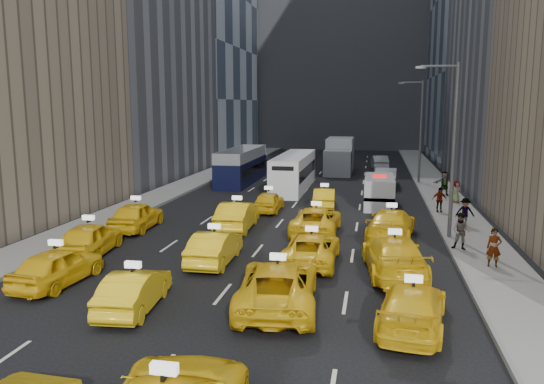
{
  "coord_description": "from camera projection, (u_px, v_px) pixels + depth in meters",
  "views": [
    {
      "loc": [
        5.33,
        -16.02,
        6.91
      ],
      "look_at": [
        -0.3,
        13.19,
        2.0
      ],
      "focal_mm": 35.0,
      "sensor_mm": 36.0,
      "label": 1
    }
  ],
  "objects": [
    {
      "name": "misc_car_3",
      "position": [
        304.0,
        161.0,
        59.01
      ],
      "size": [
        2.13,
        4.55,
        1.5
      ],
      "primitive_type": "imported",
      "rotation": [
        0.0,
        0.0,
        3.06
      ],
      "color": "black",
      "rests_on": "ground"
    },
    {
      "name": "taxi_6",
      "position": [
        278.0,
        285.0,
        18.21
      ],
      "size": [
        3.18,
        5.9,
        1.57
      ],
      "primitive_type": "imported",
      "rotation": [
        0.0,
        0.0,
        3.24
      ],
      "color": "yellow",
      "rests_on": "ground"
    },
    {
      "name": "streetlight_far",
      "position": [
        420.0,
        128.0,
        46.12
      ],
      "size": [
        2.15,
        0.22,
        9.0
      ],
      "color": "#595B60",
      "rests_on": "ground"
    },
    {
      "name": "ground",
      "position": [
        206.0,
        315.0,
        17.64
      ],
      "size": [
        160.0,
        160.0,
        0.0
      ],
      "primitive_type": "plane",
      "color": "black",
      "rests_on": "ground"
    },
    {
      "name": "streetlight_near",
      "position": [
        452.0,
        145.0,
        26.75
      ],
      "size": [
        2.15,
        0.22,
        9.0
      ],
      "color": "#595B60",
      "rests_on": "ground"
    },
    {
      "name": "pedestrian_5",
      "position": [
        445.0,
        183.0,
        39.91
      ],
      "size": [
        1.69,
        0.52,
        1.81
      ],
      "primitive_type": "imported",
      "rotation": [
        0.0,
        0.0,
        -0.02
      ],
      "color": "gray",
      "rests_on": "sidewalk_east"
    },
    {
      "name": "building_backdrop",
      "position": [
        344.0,
        21.0,
        84.13
      ],
      "size": [
        30.0,
        12.0,
        40.0
      ],
      "primitive_type": "cube",
      "color": "slate",
      "rests_on": "ground"
    },
    {
      "name": "taxi_4",
      "position": [
        57.0,
        266.0,
        20.47
      ],
      "size": [
        2.07,
        4.43,
        1.47
      ],
      "primitive_type": "imported",
      "rotation": [
        0.0,
        0.0,
        3.06
      ],
      "color": "yellow",
      "rests_on": "ground"
    },
    {
      "name": "city_bus",
      "position": [
        294.0,
        172.0,
        43.79
      ],
      "size": [
        2.9,
        11.17,
        2.86
      ],
      "rotation": [
        0.0,
        0.0,
        0.05
      ],
      "color": "silver",
      "rests_on": "ground"
    },
    {
      "name": "taxi_17",
      "position": [
        324.0,
        198.0,
        35.96
      ],
      "size": [
        1.65,
        4.1,
        1.32
      ],
      "primitive_type": "imported",
      "rotation": [
        0.0,
        0.0,
        3.21
      ],
      "color": "yellow",
      "rests_on": "ground"
    },
    {
      "name": "curb_west",
      "position": [
        195.0,
        189.0,
        43.53
      ],
      "size": [
        0.15,
        90.0,
        0.18
      ],
      "primitive_type": "cube",
      "color": "slate",
      "rests_on": "ground"
    },
    {
      "name": "misc_car_1",
      "position": [
        255.0,
        163.0,
        55.91
      ],
      "size": [
        3.12,
        5.91,
        1.58
      ],
      "primitive_type": "imported",
      "rotation": [
        0.0,
        0.0,
        3.23
      ],
      "color": "black",
      "rests_on": "ground"
    },
    {
      "name": "taxi_10",
      "position": [
        311.0,
        249.0,
        23.22
      ],
      "size": [
        2.26,
        4.87,
        1.35
      ],
      "primitive_type": "imported",
      "rotation": [
        0.0,
        0.0,
        3.14
      ],
      "color": "yellow",
      "rests_on": "ground"
    },
    {
      "name": "pedestrian_3",
      "position": [
        439.0,
        200.0,
        33.66
      ],
      "size": [
        0.97,
        0.52,
        1.58
      ],
      "primitive_type": "imported",
      "rotation": [
        0.0,
        0.0,
        0.11
      ],
      "color": "gray",
      "rests_on": "sidewalk_east"
    },
    {
      "name": "taxi_7",
      "position": [
        412.0,
        307.0,
        16.49
      ],
      "size": [
        2.59,
        5.01,
        1.39
      ],
      "primitive_type": "imported",
      "rotation": [
        0.0,
        0.0,
        3.0
      ],
      "color": "yellow",
      "rests_on": "ground"
    },
    {
      "name": "misc_car_0",
      "position": [
        386.0,
        177.0,
        44.97
      ],
      "size": [
        1.99,
        5.11,
        1.66
      ],
      "primitive_type": "imported",
      "rotation": [
        0.0,
        0.0,
        3.1
      ],
      "color": "#B8BBC0",
      "rests_on": "ground"
    },
    {
      "name": "misc_car_2",
      "position": [
        338.0,
        157.0,
        62.35
      ],
      "size": [
        2.65,
        5.6,
        1.58
      ],
      "primitive_type": "imported",
      "rotation": [
        0.0,
        0.0,
        3.06
      ],
      "color": "slate",
      "rests_on": "ground"
    },
    {
      "name": "pedestrian_2",
      "position": [
        465.0,
        212.0,
        29.75
      ],
      "size": [
        1.05,
        0.48,
        1.6
      ],
      "primitive_type": "imported",
      "rotation": [
        0.0,
        0.0,
        -0.05
      ],
      "color": "gray",
      "rests_on": "sidewalk_east"
    },
    {
      "name": "double_decker",
      "position": [
        242.0,
        166.0,
        47.37
      ],
      "size": [
        2.7,
        10.37,
        2.99
      ],
      "rotation": [
        0.0,
        0.0,
        -0.03
      ],
      "color": "black",
      "rests_on": "ground"
    },
    {
      "name": "taxi_13",
      "position": [
        237.0,
        215.0,
        29.62
      ],
      "size": [
        1.83,
        4.83,
        1.57
      ],
      "primitive_type": "imported",
      "rotation": [
        0.0,
        0.0,
        3.18
      ],
      "color": "yellow",
      "rests_on": "ground"
    },
    {
      "name": "taxi_11",
      "position": [
        394.0,
        256.0,
        21.68
      ],
      "size": [
        2.87,
        5.73,
        1.6
      ],
      "primitive_type": "imported",
      "rotation": [
        0.0,
        0.0,
        3.26
      ],
      "color": "yellow",
      "rests_on": "ground"
    },
    {
      "name": "curb_east",
      "position": [
        422.0,
        196.0,
        40.15
      ],
      "size": [
        0.15,
        90.0,
        0.18
      ],
      "primitive_type": "cube",
      "color": "slate",
      "rests_on": "ground"
    },
    {
      "name": "sidewalk_east",
      "position": [
        442.0,
        197.0,
        39.89
      ],
      "size": [
        3.0,
        90.0,
        0.15
      ],
      "primitive_type": "cube",
      "color": "gray",
      "rests_on": "ground"
    },
    {
      "name": "misc_car_4",
      "position": [
        380.0,
        162.0,
        57.57
      ],
      "size": [
        1.96,
        4.63,
        1.48
      ],
      "primitive_type": "imported",
      "rotation": [
        0.0,
        0.0,
        3.23
      ],
      "color": "#96999D",
      "rests_on": "ground"
    },
    {
      "name": "taxi_8",
      "position": [
        90.0,
        239.0,
        24.53
      ],
      "size": [
        2.37,
        4.76,
        1.56
      ],
      "primitive_type": "imported",
      "rotation": [
        0.0,
        0.0,
        3.26
      ],
      "color": "yellow",
      "rests_on": "ground"
    },
    {
      "name": "taxi_16",
      "position": [
        269.0,
        201.0,
        34.61
      ],
      "size": [
        1.59,
        3.94,
        1.34
      ],
      "primitive_type": "imported",
      "rotation": [
        0.0,
        0.0,
        3.14
      ],
      "color": "yellow",
      "rests_on": "ground"
    },
    {
      "name": "sidewalk_west",
      "position": [
        178.0,
        188.0,
        43.81
      ],
      "size": [
        3.0,
        90.0,
        0.15
      ],
      "primitive_type": "cube",
      "color": "gray",
      "rests_on": "ground"
    },
    {
      "name": "box_truck",
      "position": [
        339.0,
        156.0,
        54.12
      ],
      "size": [
        3.25,
        7.88,
        3.52
      ],
      "rotation": [
        0.0,
        0.0,
        0.08
      ],
      "color": "silver",
      "rests_on": "ground"
    },
    {
      "name": "nypd_van",
      "position": [
        379.0,
        192.0,
        36.28
      ],
      "size": [
        2.12,
        5.18,
        2.2
      ],
      "rotation": [
        0.0,
        0.0,
        -0.02
      ],
      "color": "silver",
      "rests_on": "ground"
    },
    {
      "name": "pedestrian_1",
      "position": [
        461.0,
        231.0,
        24.89
      ],
      "size": [
        0.96,
        0.71,
        1.77
      ],
      "primitive_type": "imported",
      "rotation": [
        0.0,
        0.0,
        -0.3
      ],
      "color": "gray",
      "rests_on": "sidewalk_east"
    },
    {
      "name": "taxi_15",
      "position": [
        391.0,
        224.0,
        27.53
      ],
      "size": [
        2.89,
        5.64,
        1.57
      ],
      "primitive_type": "imported",
      "rotation": [
        0.0,
        0.0,
        3.01
      ],
      "color": "yellow",
      "rests_on": "ground"
    },
    {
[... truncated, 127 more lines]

